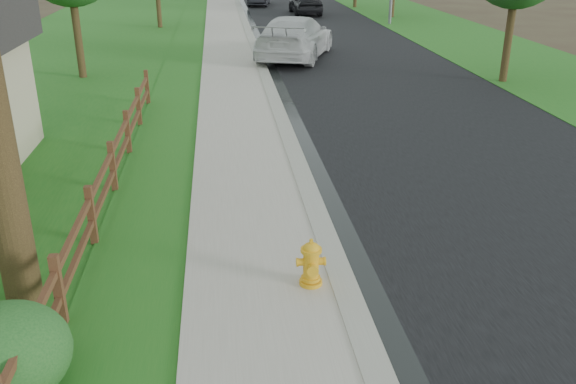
{
  "coord_description": "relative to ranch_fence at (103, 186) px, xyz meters",
  "views": [
    {
      "loc": [
        -1.34,
        -4.5,
        4.95
      ],
      "look_at": [
        -0.31,
        4.49,
        1.13
      ],
      "focal_mm": 38.0,
      "sensor_mm": 36.0,
      "label": 1
    }
  ],
  "objects": [
    {
      "name": "road",
      "position": [
        8.2,
        28.6,
        -0.61
      ],
      "size": [
        8.0,
        90.0,
        0.02
      ],
      "primitive_type": "cube",
      "color": "black",
      "rests_on": "ground"
    },
    {
      "name": "curb",
      "position": [
        4.0,
        28.6,
        -0.56
      ],
      "size": [
        0.4,
        90.0,
        0.12
      ],
      "primitive_type": "cube",
      "color": "gray",
      "rests_on": "ground"
    },
    {
      "name": "wet_gutter",
      "position": [
        4.35,
        28.6,
        -0.6
      ],
      "size": [
        0.5,
        90.0,
        0.0
      ],
      "primitive_type": "cube",
      "color": "black",
      "rests_on": "road"
    },
    {
      "name": "sidewalk",
      "position": [
        2.7,
        28.6,
        -0.57
      ],
      "size": [
        2.2,
        90.0,
        0.1
      ],
      "primitive_type": "cube",
      "color": "#9B9687",
      "rests_on": "ground"
    },
    {
      "name": "grass_strip",
      "position": [
        0.8,
        28.6,
        -0.59
      ],
      "size": [
        1.6,
        90.0,
        0.06
      ],
      "primitive_type": "cube",
      "color": "#1D5F1B",
      "rests_on": "ground"
    },
    {
      "name": "lawn_near",
      "position": [
        -4.4,
        28.6,
        -0.6
      ],
      "size": [
        9.0,
        90.0,
        0.04
      ],
      "primitive_type": "cube",
      "color": "#1D5F1B",
      "rests_on": "ground"
    },
    {
      "name": "verge_far",
      "position": [
        15.1,
        28.6,
        -0.6
      ],
      "size": [
        6.0,
        90.0,
        0.04
      ],
      "primitive_type": "cube",
      "color": "#1D5F1B",
      "rests_on": "ground"
    },
    {
      "name": "ranch_fence",
      "position": [
        0.0,
        0.0,
        0.0
      ],
      "size": [
        0.12,
        16.92,
        1.1
      ],
      "color": "#452617",
      "rests_on": "ground"
    },
    {
      "name": "fire_hydrant",
      "position": [
        3.5,
        -3.06,
        -0.17
      ],
      "size": [
        0.49,
        0.39,
        0.75
      ],
      "color": "yellow",
      "rests_on": "sidewalk"
    },
    {
      "name": "white_suv",
      "position": [
        5.6,
        15.7,
        0.3
      ],
      "size": [
        4.46,
        6.67,
        1.79
      ],
      "primitive_type": "imported",
      "rotation": [
        0.0,
        0.0,
        2.8
      ],
      "color": "silver",
      "rests_on": "road"
    },
    {
      "name": "dark_car_mid",
      "position": [
        8.33,
        31.67,
        0.18
      ],
      "size": [
        1.95,
        4.63,
        1.56
      ],
      "primitive_type": "imported",
      "rotation": [
        0.0,
        0.0,
        3.16
      ],
      "color": "black",
      "rests_on": "road"
    },
    {
      "name": "shrub_a",
      "position": [
        -0.3,
        -4.93,
        -0.06
      ],
      "size": [
        1.73,
        1.73,
        1.12
      ],
      "primitive_type": "ellipsoid",
      "rotation": [
        0.0,
        0.0,
        -0.17
      ],
      "color": "#1A4B1C",
      "rests_on": "ground"
    }
  ]
}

